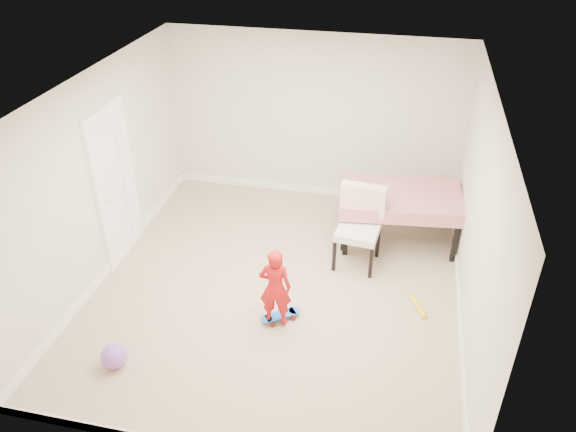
% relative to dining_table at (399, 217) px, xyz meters
% --- Properties ---
extents(ground, '(5.00, 5.00, 0.00)m').
position_rel_dining_table_xyz_m(ground, '(-1.43, -1.40, -0.39)').
color(ground, tan).
rests_on(ground, ground).
extents(ceiling, '(4.50, 5.00, 0.04)m').
position_rel_dining_table_xyz_m(ceiling, '(-1.43, -1.40, 2.19)').
color(ceiling, white).
rests_on(ceiling, wall_back).
extents(wall_back, '(4.50, 0.04, 2.60)m').
position_rel_dining_table_xyz_m(wall_back, '(-1.43, 1.08, 0.91)').
color(wall_back, beige).
rests_on(wall_back, ground).
extents(wall_front, '(4.50, 0.04, 2.60)m').
position_rel_dining_table_xyz_m(wall_front, '(-1.43, -3.88, 0.91)').
color(wall_front, beige).
rests_on(wall_front, ground).
extents(wall_left, '(0.04, 5.00, 2.60)m').
position_rel_dining_table_xyz_m(wall_left, '(-3.66, -1.40, 0.91)').
color(wall_left, beige).
rests_on(wall_left, ground).
extents(wall_right, '(0.04, 5.00, 2.60)m').
position_rel_dining_table_xyz_m(wall_right, '(0.80, -1.40, 0.91)').
color(wall_right, beige).
rests_on(wall_right, ground).
extents(door, '(0.11, 0.94, 2.11)m').
position_rel_dining_table_xyz_m(door, '(-3.65, -1.10, 0.64)').
color(door, white).
rests_on(door, ground).
extents(baseboard_back, '(4.50, 0.02, 0.12)m').
position_rel_dining_table_xyz_m(baseboard_back, '(-1.43, 1.09, -0.33)').
color(baseboard_back, white).
rests_on(baseboard_back, ground).
extents(baseboard_left, '(0.02, 5.00, 0.12)m').
position_rel_dining_table_xyz_m(baseboard_left, '(-3.67, -1.40, -0.33)').
color(baseboard_left, white).
rests_on(baseboard_left, ground).
extents(baseboard_right, '(0.02, 5.00, 0.12)m').
position_rel_dining_table_xyz_m(baseboard_right, '(0.81, -1.40, -0.33)').
color(baseboard_right, white).
rests_on(baseboard_right, ground).
extents(dining_table, '(1.75, 1.21, 0.78)m').
position_rel_dining_table_xyz_m(dining_table, '(0.00, 0.00, 0.00)').
color(dining_table, red).
rests_on(dining_table, ground).
extents(dining_chair, '(0.66, 0.73, 1.09)m').
position_rel_dining_table_xyz_m(dining_chair, '(-0.51, -0.69, 0.16)').
color(dining_chair, silver).
rests_on(dining_chair, ground).
extents(skateboard, '(0.51, 0.44, 0.07)m').
position_rel_dining_table_xyz_m(skateboard, '(-1.24, -1.98, -0.35)').
color(skateboard, blue).
rests_on(skateboard, ground).
extents(child, '(0.39, 0.27, 1.01)m').
position_rel_dining_table_xyz_m(child, '(-1.28, -2.07, 0.12)').
color(child, red).
rests_on(child, ground).
extents(balloon, '(0.28, 0.28, 0.28)m').
position_rel_dining_table_xyz_m(balloon, '(-2.81, -3.07, -0.25)').
color(balloon, '#9355CC').
rests_on(balloon, ground).
extents(foam_toy, '(0.22, 0.39, 0.06)m').
position_rel_dining_table_xyz_m(foam_toy, '(0.34, -1.43, -0.36)').
color(foam_toy, yellow).
rests_on(foam_toy, ground).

